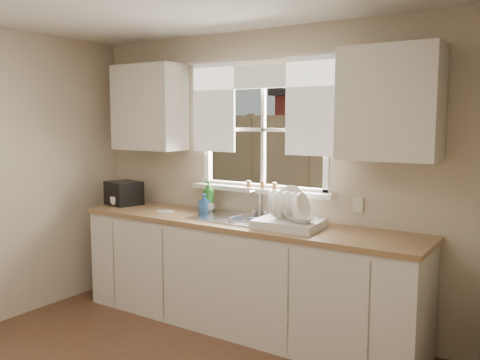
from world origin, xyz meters
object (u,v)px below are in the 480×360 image
Objects in this scene: dish_rack at (289,219)px; cup at (116,201)px; soap_bottle_a at (209,196)px; black_appliance at (124,193)px.

dish_rack is 4.23× the size of cup.
cup is at bearing 178.15° from soap_bottle_a.
cup is 0.12m from black_appliance.
soap_bottle_a is 0.93× the size of black_appliance.
cup is at bearing -76.55° from black_appliance.
soap_bottle_a is (-0.92, 0.20, 0.07)m from dish_rack.
soap_bottle_a is 0.95m from black_appliance.
soap_bottle_a reaches higher than black_appliance.
soap_bottle_a is at bearing 21.15° from black_appliance.
dish_rack reaches higher than soap_bottle_a.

